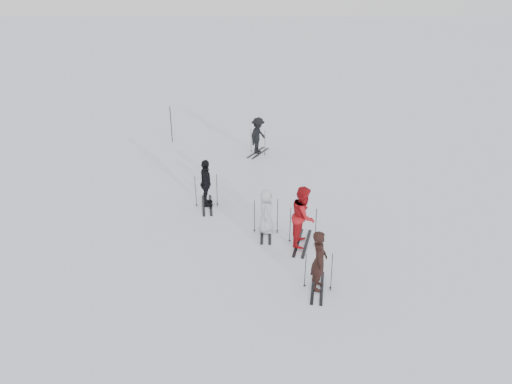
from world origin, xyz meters
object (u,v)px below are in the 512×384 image
(skier_red, at_px, (303,216))
(piste_marker, at_px, (171,124))
(skier_uphill_left, at_px, (206,184))
(skier_near_dark, at_px, (319,261))
(skier_grey, at_px, (266,212))
(skier_uphill_far, at_px, (258,136))

(skier_red, height_order, piste_marker, skier_red)
(skier_red, distance_m, skier_uphill_left, 4.20)
(skier_near_dark, xyz_separation_m, skier_red, (-0.26, 2.33, 0.10))
(skier_near_dark, distance_m, skier_uphill_left, 6.07)
(piste_marker, bearing_deg, skier_near_dark, -62.83)
(skier_near_dark, height_order, skier_uphill_left, skier_near_dark)
(skier_uphill_left, relative_size, piste_marker, 0.99)
(skier_grey, xyz_separation_m, skier_uphill_far, (-0.35, 7.14, 0.08))
(skier_grey, distance_m, piste_marker, 9.74)
(skier_grey, bearing_deg, piste_marker, 28.44)
(skier_near_dark, distance_m, skier_grey, 3.37)
(skier_red, distance_m, skier_grey, 1.38)
(skier_uphill_left, bearing_deg, skier_near_dark, -151.38)
(skier_uphill_far, bearing_deg, skier_near_dark, -142.28)
(piste_marker, bearing_deg, skier_uphill_far, -19.22)
(skier_uphill_left, bearing_deg, piste_marker, 12.07)
(piste_marker, bearing_deg, skier_red, -58.49)
(skier_near_dark, xyz_separation_m, skier_uphill_left, (-3.58, 4.90, -0.00))
(skier_red, bearing_deg, skier_uphill_far, 23.35)
(skier_grey, distance_m, skier_uphill_far, 7.15)
(skier_near_dark, xyz_separation_m, skier_grey, (-1.42, 3.05, -0.13))
(skier_grey, distance_m, skier_uphill_left, 2.85)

